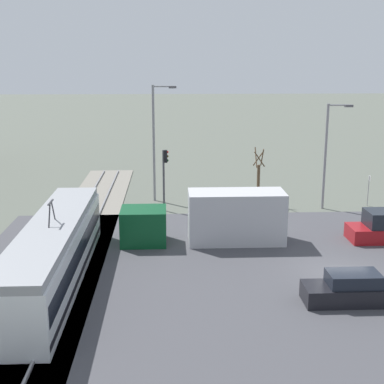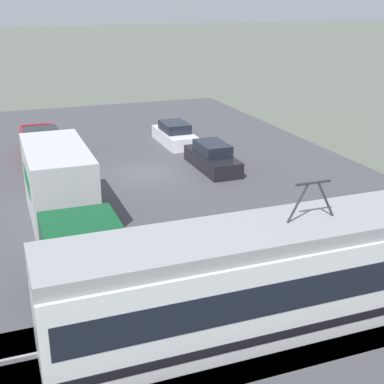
% 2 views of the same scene
% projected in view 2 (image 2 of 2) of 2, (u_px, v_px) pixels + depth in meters
% --- Properties ---
extents(ground_plane, '(320.00, 320.00, 0.00)m').
position_uv_depth(ground_plane, '(150.00, 174.00, 29.41)').
color(ground_plane, '#565B51').
extents(road_surface, '(23.77, 40.51, 0.08)m').
position_uv_depth(road_surface, '(150.00, 173.00, 29.40)').
color(road_surface, '#424247').
rests_on(road_surface, ground).
extents(rail_bed, '(56.85, 4.40, 0.22)m').
position_uv_depth(rail_bed, '(289.00, 318.00, 16.18)').
color(rail_bed, gray).
rests_on(rail_bed, ground).
extents(light_rail_tram, '(15.56, 2.75, 4.30)m').
position_uv_depth(light_rail_tram, '(306.00, 270.00, 15.78)').
color(light_rail_tram, silver).
rests_on(light_rail_tram, ground).
extents(box_truck, '(2.53, 10.22, 3.25)m').
position_uv_depth(box_truck, '(63.00, 198.00, 21.53)').
color(box_truck, '#0C4723').
rests_on(box_truck, ground).
extents(pickup_truck, '(2.09, 5.55, 1.95)m').
position_uv_depth(pickup_truck, '(41.00, 146.00, 31.77)').
color(pickup_truck, maroon).
rests_on(pickup_truck, ground).
extents(sedan_car_0, '(1.71, 4.67, 1.50)m').
position_uv_depth(sedan_car_0, '(212.00, 158.00, 29.91)').
color(sedan_car_0, black).
rests_on(sedan_car_0, ground).
extents(sedan_car_1, '(1.80, 4.54, 1.41)m').
position_uv_depth(sedan_car_1, '(175.00, 135.00, 35.04)').
color(sedan_car_1, silver).
rests_on(sedan_car_1, ground).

